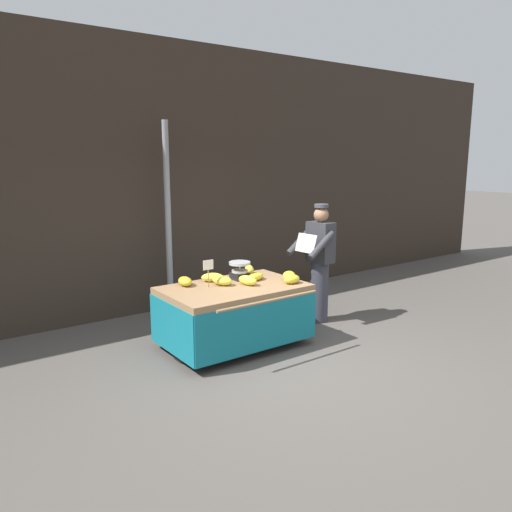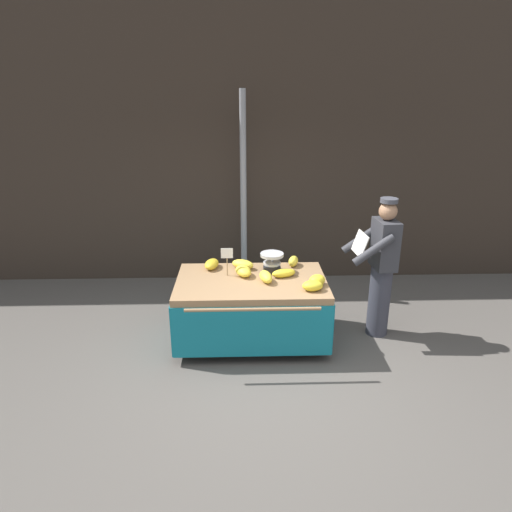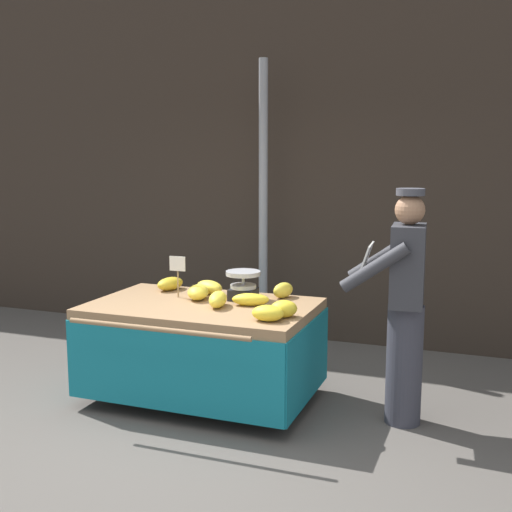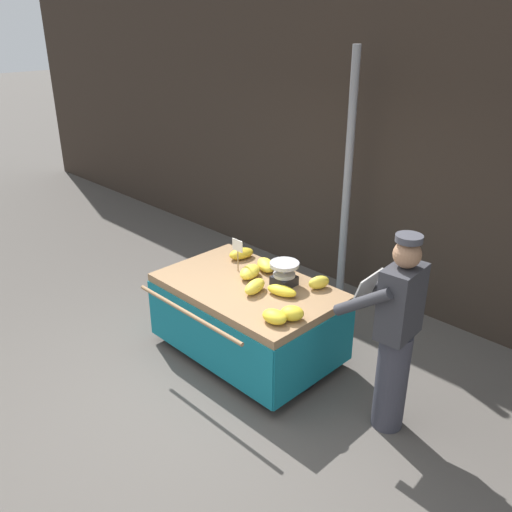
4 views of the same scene
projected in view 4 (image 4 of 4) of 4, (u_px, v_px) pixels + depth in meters
The scene contains 15 objects.
ground_plane at pixel (186, 404), 4.80m from camera, with size 60.00×60.00×0.00m, color #514C47.
back_wall at pixel (396, 126), 5.92m from camera, with size 16.00×0.24×4.08m, color #332821.
street_pole at pixel (347, 183), 6.01m from camera, with size 0.09×0.09×2.88m, color gray.
banana_cart at pixel (247, 303), 5.27m from camera, with size 1.76×1.30×0.79m.
weighing_scale at pixel (284, 274), 5.13m from camera, with size 0.28×0.28×0.23m.
price_sign at pixel (238, 248), 5.36m from camera, with size 0.14×0.01×0.34m.
banana_bunch_0 at pixel (319, 282), 5.09m from camera, with size 0.11×0.21×0.13m, color yellow.
banana_bunch_1 at pixel (250, 272), 5.30m from camera, with size 0.17×0.28×0.12m, color yellow.
banana_bunch_2 at pixel (292, 313), 4.57m from camera, with size 0.16×0.20×0.12m, color yellow.
banana_bunch_3 at pixel (266, 265), 5.45m from camera, with size 0.16×0.28×0.11m, color yellow.
banana_bunch_4 at pixel (241, 254), 5.72m from camera, with size 0.16×0.28×0.11m, color gold.
banana_bunch_5 at pixel (282, 291), 4.97m from camera, with size 0.13×0.29×0.10m, color yellow.
banana_bunch_6 at pixel (275, 317), 4.53m from camera, with size 0.16×0.23×0.11m, color yellow.
banana_bunch_7 at pixel (255, 287), 5.02m from camera, with size 0.13×0.28×0.12m, color yellow.
vendor_person at pixel (395, 334), 4.23m from camera, with size 0.60×0.55×1.71m.
Camera 4 is at (3.17, -2.26, 3.17)m, focal length 38.08 mm.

